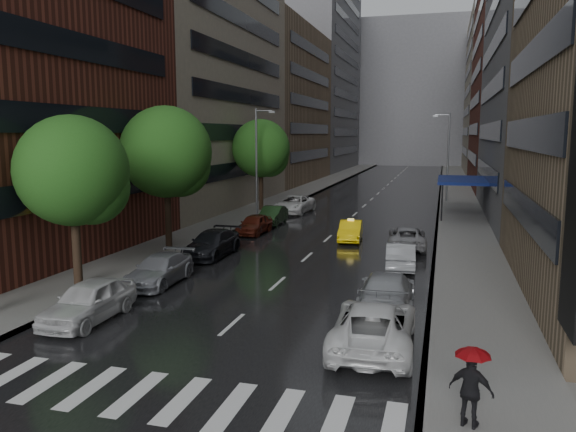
% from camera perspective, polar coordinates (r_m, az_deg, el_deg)
% --- Properties ---
extents(ground, '(220.00, 220.00, 0.00)m').
position_cam_1_polar(ground, '(18.11, -10.46, -14.85)').
color(ground, gray).
rests_on(ground, ground).
extents(road, '(14.00, 140.00, 0.01)m').
position_cam_1_polar(road, '(65.71, 8.94, 2.10)').
color(road, black).
rests_on(road, ground).
extents(sidewalk_left, '(4.00, 140.00, 0.15)m').
position_cam_1_polar(sidewalk_left, '(67.32, 1.30, 2.41)').
color(sidewalk_left, gray).
rests_on(sidewalk_left, ground).
extents(sidewalk_right, '(4.00, 140.00, 0.15)m').
position_cam_1_polar(sidewalk_right, '(65.30, 16.81, 1.87)').
color(sidewalk_right, gray).
rests_on(sidewalk_right, ground).
extents(crosswalk, '(13.15, 2.80, 0.01)m').
position_cam_1_polar(crosswalk, '(16.41, -13.00, -17.44)').
color(crosswalk, silver).
rests_on(crosswalk, ground).
extents(buildings_left, '(8.00, 108.00, 38.00)m').
position_cam_1_polar(buildings_left, '(77.54, -1.45, 14.98)').
color(buildings_left, maroon).
rests_on(buildings_left, ground).
extents(buildings_right, '(8.05, 109.10, 36.00)m').
position_cam_1_polar(buildings_right, '(72.44, 22.11, 14.09)').
color(buildings_right, '#937A5B').
rests_on(buildings_right, ground).
extents(building_far, '(40.00, 14.00, 32.00)m').
position_cam_1_polar(building_far, '(133.41, 12.57, 12.03)').
color(building_far, slate).
rests_on(building_far, ground).
extents(tree_near, '(4.98, 4.98, 7.94)m').
position_cam_1_polar(tree_near, '(26.97, -21.06, 4.28)').
color(tree_near, '#382619').
rests_on(tree_near, ground).
extents(tree_mid, '(5.49, 5.49, 8.75)m').
position_cam_1_polar(tree_mid, '(34.49, -12.28, 6.35)').
color(tree_mid, '#382619').
rests_on(tree_mid, ground).
extents(tree_far, '(5.26, 5.26, 8.39)m').
position_cam_1_polar(tree_far, '(51.17, -2.77, 6.87)').
color(tree_far, '#382619').
rests_on(tree_far, ground).
extents(taxi, '(1.76, 4.19, 1.35)m').
position_cam_1_polar(taxi, '(37.60, 6.38, -1.50)').
color(taxi, yellow).
rests_on(taxi, ground).
extents(parked_cars_left, '(2.97, 35.71, 1.58)m').
position_cam_1_polar(parked_cars_left, '(37.10, -4.97, -1.50)').
color(parked_cars_left, silver).
rests_on(parked_cars_left, ground).
extents(parked_cars_right, '(2.82, 22.48, 1.58)m').
position_cam_1_polar(parked_cars_right, '(25.60, 10.53, -6.13)').
color(parked_cars_right, white).
rests_on(parked_cars_right, ground).
extents(ped_red_umbrella, '(1.15, 0.82, 2.01)m').
position_cam_1_polar(ped_red_umbrella, '(14.49, 18.16, -15.56)').
color(ped_red_umbrella, black).
rests_on(ped_red_umbrella, sidewalk_right).
extents(street_lamp_left, '(1.74, 0.22, 9.00)m').
position_cam_1_polar(street_lamp_left, '(47.45, -3.14, 5.72)').
color(street_lamp_left, gray).
rests_on(street_lamp_left, sidewalk_left).
extents(street_lamp_right, '(1.74, 0.22, 9.00)m').
position_cam_1_polar(street_lamp_right, '(59.95, 15.87, 5.97)').
color(street_lamp_right, gray).
rests_on(street_lamp_right, sidewalk_right).
extents(awning, '(4.00, 8.00, 3.12)m').
position_cam_1_polar(awning, '(50.09, 17.27, 3.48)').
color(awning, navy).
rests_on(awning, sidewalk_right).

